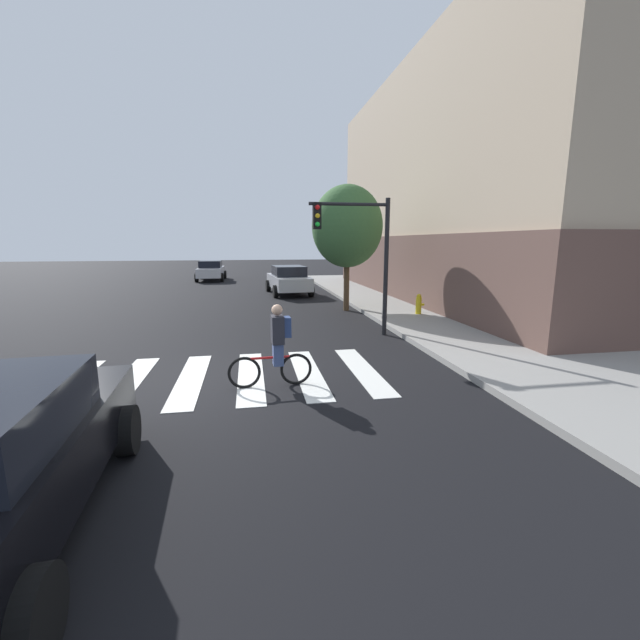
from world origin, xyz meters
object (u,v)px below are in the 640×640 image
object	(u,v)px
sedan_far	(211,270)
street_tree_near	(347,227)
sedan_mid	(289,280)
traffic_light_near	(360,243)
cyclist	(276,346)
fire_hydrant	(419,304)

from	to	relation	value
sedan_far	street_tree_near	size ratio (longest dim) A/B	0.84
sedan_mid	traffic_light_near	xyz separation A→B (m)	(1.17, -10.86, 2.04)
sedan_mid	street_tree_near	xyz separation A→B (m)	(1.90, -6.09, 2.71)
traffic_light_near	street_tree_near	world-z (taller)	street_tree_near
sedan_far	traffic_light_near	distance (m)	21.27
sedan_mid	cyclist	xyz separation A→B (m)	(-1.68, -14.98, 0.02)
traffic_light_near	sedan_mid	bearing A→B (deg)	96.15
traffic_light_near	sedan_far	bearing A→B (deg)	107.11
cyclist	street_tree_near	bearing A→B (deg)	68.08
sedan_mid	cyclist	size ratio (longest dim) A/B	2.77
sedan_far	street_tree_near	bearing A→B (deg)	-65.77
fire_hydrant	sedan_far	bearing A→B (deg)	117.99
traffic_light_near	cyclist	bearing A→B (deg)	-124.64
sedan_mid	cyclist	bearing A→B (deg)	-96.39
fire_hydrant	street_tree_near	size ratio (longest dim) A/B	0.15
sedan_mid	sedan_far	size ratio (longest dim) A/B	1.08
sedan_mid	cyclist	distance (m)	15.07
fire_hydrant	street_tree_near	xyz separation A→B (m)	(-2.38, 2.12, 2.99)
cyclist	fire_hydrant	distance (m)	9.03
sedan_mid	traffic_light_near	size ratio (longest dim) A/B	1.13
cyclist	fire_hydrant	world-z (taller)	cyclist
cyclist	street_tree_near	distance (m)	9.95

